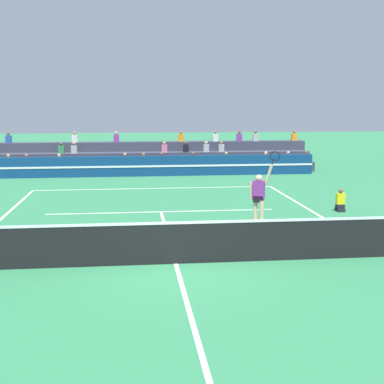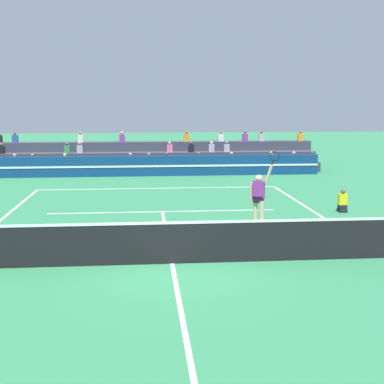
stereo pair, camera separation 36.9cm
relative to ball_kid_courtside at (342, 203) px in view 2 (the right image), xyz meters
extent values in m
plane|color=#2D7A4C|center=(-6.52, -5.78, -0.33)|extent=(120.00, 120.00, 0.00)
cube|color=white|center=(-6.52, 6.12, -0.33)|extent=(11.00, 0.10, 0.01)
cube|color=white|center=(-6.52, 0.65, -0.33)|extent=(8.25, 0.10, 0.01)
cube|color=white|center=(-6.52, -5.78, -0.33)|extent=(0.10, 12.85, 0.01)
cube|color=black|center=(-6.52, -5.78, 0.17)|extent=(11.90, 0.02, 1.00)
cube|color=white|center=(-6.52, -5.78, 0.70)|extent=(11.90, 0.04, 0.06)
cube|color=navy|center=(-6.52, 10.42, 0.22)|extent=(18.00, 0.24, 1.10)
cube|color=white|center=(-6.52, 10.29, 0.22)|extent=(18.00, 0.02, 0.10)
cube|color=#383D4C|center=(-6.52, 11.69, -0.06)|extent=(18.97, 0.95, 0.55)
cube|color=red|center=(-4.06, 11.52, 0.44)|extent=(0.32, 0.22, 0.44)
sphere|color=brown|center=(-4.06, 11.52, 0.76)|extent=(0.18, 0.18, 0.18)
cube|color=yellow|center=(0.14, 11.52, 0.44)|extent=(0.32, 0.22, 0.44)
sphere|color=beige|center=(0.14, 11.52, 0.76)|extent=(0.18, 0.18, 0.18)
cube|color=#338C4C|center=(-2.17, 11.52, 0.44)|extent=(0.32, 0.22, 0.44)
sphere|color=tan|center=(-2.17, 11.52, 0.76)|extent=(0.18, 0.18, 0.18)
cube|color=red|center=(-13.25, 11.52, 0.44)|extent=(0.32, 0.22, 0.44)
sphere|color=#9E7051|center=(-13.25, 11.52, 0.76)|extent=(0.18, 0.18, 0.18)
cube|color=orange|center=(-6.86, 11.52, 0.44)|extent=(0.32, 0.22, 0.44)
sphere|color=#9E7051|center=(-6.86, 11.52, 0.76)|extent=(0.18, 0.18, 0.18)
cube|color=yellow|center=(-11.50, 11.52, 0.44)|extent=(0.32, 0.22, 0.44)
sphere|color=beige|center=(-11.50, 11.52, 0.76)|extent=(0.18, 0.18, 0.18)
cube|color=red|center=(2.54, 11.52, 0.44)|extent=(0.32, 0.22, 0.44)
sphere|color=brown|center=(2.54, 11.52, 0.76)|extent=(0.18, 0.18, 0.18)
cube|color=purple|center=(-5.87, 11.52, 0.44)|extent=(0.32, 0.22, 0.44)
sphere|color=brown|center=(-5.87, 11.52, 0.76)|extent=(0.18, 0.18, 0.18)
cube|color=#B2B2B7|center=(-14.21, 11.52, 0.44)|extent=(0.32, 0.22, 0.44)
sphere|color=tan|center=(-14.21, 11.52, 0.76)|extent=(0.18, 0.18, 0.18)
cube|color=purple|center=(1.46, 11.52, 0.44)|extent=(0.32, 0.22, 0.44)
sphere|color=beige|center=(1.46, 11.52, 0.76)|extent=(0.18, 0.18, 0.18)
cube|color=purple|center=(-7.90, 11.52, 0.44)|extent=(0.32, 0.22, 0.44)
sphere|color=tan|center=(-7.90, 11.52, 0.76)|extent=(0.18, 0.18, 0.18)
cube|color=#383D4C|center=(-6.52, 12.64, 0.22)|extent=(18.97, 0.95, 1.10)
cube|color=#338C4C|center=(-11.49, 12.47, 0.99)|extent=(0.32, 0.22, 0.44)
sphere|color=brown|center=(-11.49, 12.47, 1.31)|extent=(0.18, 0.18, 0.18)
cube|color=#B2B2B7|center=(-10.77, 12.47, 0.99)|extent=(0.32, 0.22, 0.44)
sphere|color=#9E7051|center=(-10.77, 12.47, 1.31)|extent=(0.18, 0.18, 0.18)
cube|color=#B2B2B7|center=(-3.19, 12.47, 0.99)|extent=(0.32, 0.22, 0.44)
sphere|color=beige|center=(-3.19, 12.47, 1.31)|extent=(0.18, 0.18, 0.18)
cube|color=black|center=(-4.38, 12.47, 0.99)|extent=(0.32, 0.22, 0.44)
sphere|color=brown|center=(-4.38, 12.47, 1.31)|extent=(0.18, 0.18, 0.18)
cube|color=pink|center=(-5.64, 12.47, 0.99)|extent=(0.32, 0.22, 0.44)
sphere|color=tan|center=(-5.64, 12.47, 1.31)|extent=(0.18, 0.18, 0.18)
cube|color=black|center=(-15.12, 12.47, 0.99)|extent=(0.32, 0.22, 0.44)
sphere|color=brown|center=(-15.12, 12.47, 1.31)|extent=(0.18, 0.18, 0.18)
cube|color=#B2B2B7|center=(-2.30, 12.47, 0.99)|extent=(0.32, 0.22, 0.44)
sphere|color=#9E7051|center=(-2.30, 12.47, 1.31)|extent=(0.18, 0.18, 0.18)
cube|color=#383D4C|center=(-6.52, 13.59, 0.49)|extent=(18.97, 0.95, 1.65)
cube|color=#B2B2B7|center=(-0.03, 13.42, 1.54)|extent=(0.32, 0.22, 0.44)
sphere|color=brown|center=(-0.03, 13.42, 1.86)|extent=(0.18, 0.18, 0.18)
cube|color=orange|center=(-4.59, 13.42, 1.54)|extent=(0.32, 0.22, 0.44)
sphere|color=brown|center=(-4.59, 13.42, 1.86)|extent=(0.18, 0.18, 0.18)
cube|color=silver|center=(-2.50, 13.42, 1.54)|extent=(0.32, 0.22, 0.44)
sphere|color=brown|center=(-2.50, 13.42, 1.86)|extent=(0.18, 0.18, 0.18)
cube|color=purple|center=(-8.41, 13.42, 1.54)|extent=(0.32, 0.22, 0.44)
sphere|color=tan|center=(-8.41, 13.42, 1.86)|extent=(0.18, 0.18, 0.18)
cube|color=silver|center=(-10.82, 13.42, 1.54)|extent=(0.32, 0.22, 0.44)
sphere|color=#9E7051|center=(-10.82, 13.42, 1.86)|extent=(0.18, 0.18, 0.18)
cube|color=#2D4CA5|center=(-14.57, 13.42, 1.54)|extent=(0.32, 0.22, 0.44)
sphere|color=brown|center=(-14.57, 13.42, 1.86)|extent=(0.18, 0.18, 0.18)
cube|color=purple|center=(-1.03, 13.42, 1.54)|extent=(0.32, 0.22, 0.44)
sphere|color=brown|center=(-1.03, 13.42, 1.86)|extent=(0.18, 0.18, 0.18)
cube|color=orange|center=(2.38, 13.42, 1.54)|extent=(0.32, 0.22, 0.44)
sphere|color=brown|center=(2.38, 13.42, 1.86)|extent=(0.18, 0.18, 0.18)
cube|color=black|center=(0.00, 0.00, -0.27)|extent=(0.28, 0.36, 0.12)
cube|color=black|center=(0.00, 0.00, -0.15)|extent=(0.28, 0.24, 0.18)
cube|color=yellow|center=(0.00, 0.00, 0.14)|extent=(0.30, 0.18, 0.40)
sphere|color=brown|center=(0.00, 0.00, 0.43)|extent=(0.17, 0.17, 0.17)
cylinder|color=beige|center=(-3.69, -2.21, 0.12)|extent=(0.14, 0.14, 0.90)
cylinder|color=beige|center=(-3.52, -2.37, 0.12)|extent=(0.14, 0.14, 0.90)
cube|color=black|center=(-3.61, -2.27, 0.61)|extent=(0.37, 0.31, 0.20)
cube|color=purple|center=(-3.61, -2.27, 0.91)|extent=(0.41, 0.33, 0.56)
sphere|color=beige|center=(-3.61, -2.27, 1.27)|extent=(0.22, 0.22, 0.22)
cube|color=white|center=(-3.67, -2.17, -0.29)|extent=(0.22, 0.29, 0.09)
cube|color=white|center=(-3.50, -2.34, -0.29)|extent=(0.22, 0.29, 0.09)
cylinder|color=beige|center=(-3.83, -2.17, 0.85)|extent=(0.09, 0.09, 0.56)
cylinder|color=beige|center=(-3.32, -2.39, 1.42)|extent=(0.28, 0.19, 0.60)
cylinder|color=black|center=(-3.22, -2.44, 1.80)|extent=(0.10, 0.07, 0.22)
torus|color=black|center=(-3.17, -2.46, 1.97)|extent=(0.36, 0.18, 0.39)
sphere|color=#C6DB33|center=(-7.00, -3.22, -0.30)|extent=(0.07, 0.07, 0.07)
camera|label=1|loc=(-7.56, -18.42, 3.57)|focal=50.00mm
camera|label=2|loc=(-7.19, -18.46, 3.57)|focal=50.00mm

